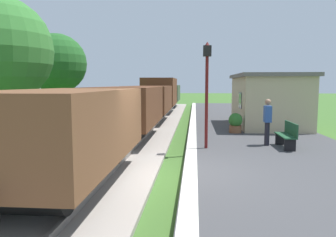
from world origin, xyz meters
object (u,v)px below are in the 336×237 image
Objects in this scene: station_hut at (268,100)px; tree_trackside_far at (57,64)px; person_waiting at (267,120)px; bench_near_hut at (287,135)px; potted_planter at (235,123)px; bench_down_platform at (242,110)px; lamp_post_near at (207,75)px; freight_train at (150,100)px.

station_hut is 1.01× the size of tree_trackside_far.
tree_trackside_far is at bearing -34.82° from person_waiting.
bench_near_hut is at bearing -36.02° from tree_trackside_far.
bench_down_platform is at bearing 79.64° from potted_planter.
tree_trackside_far is at bearing 167.39° from station_hut.
station_hut is 3.41m from potted_planter.
potted_planter is at bearing -127.78° from station_hut.
person_waiting reaches higher than bench_down_platform.
station_hut is at bearing 84.14° from bench_near_hut.
lamp_post_near is (-2.87, -11.35, 2.08)m from bench_down_platform.
bench_down_platform is 0.88× the size of person_waiting.
station_hut is 6.14m from bench_near_hut.
lamp_post_near is (-2.87, -0.29, 2.08)m from bench_near_hut.
person_waiting is 2.88m from lamp_post_near.
freight_train is 7.35m from potted_planter.
lamp_post_near is (3.31, -9.26, 1.34)m from freight_train.
freight_train is 8.81× the size of lamp_post_near.
bench_down_platform is (0.00, 11.06, 0.00)m from bench_near_hut.
bench_near_hut is at bearing 144.48° from person_waiting.
tree_trackside_far is at bearing -170.10° from bench_down_platform.
potted_planter is at bearing -74.11° from person_waiting.
bench_down_platform is at bearing 9.90° from tree_trackside_far.
person_waiting is 1.87× the size of potted_planter.
freight_train is 19.06× the size of person_waiting.
potted_planter is at bearing 68.37° from lamp_post_near.
person_waiting is at bearing -75.27° from potted_planter.
potted_planter reaches higher than bench_down_platform.
tree_trackside_far is at bearing 143.98° from bench_near_hut.
bench_down_platform is 10.64m from person_waiting.
lamp_post_near reaches higher than potted_planter.
freight_train is 6.57m from bench_down_platform.
bench_down_platform is at bearing 90.00° from bench_near_hut.
station_hut reaches higher than freight_train.
person_waiting is (-0.61, -10.61, 0.46)m from bench_down_platform.
lamp_post_near reaches higher than station_hut.
station_hut reaches higher than person_waiting.
station_hut is at bearing -12.61° from tree_trackside_far.
bench_near_hut is 0.88× the size of person_waiting.
freight_train reaches higher than bench_near_hut.
freight_train is at bearing 156.69° from station_hut.
bench_near_hut is at bearing -55.42° from freight_train.
lamp_post_near is at bearing -104.20° from bench_down_platform.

